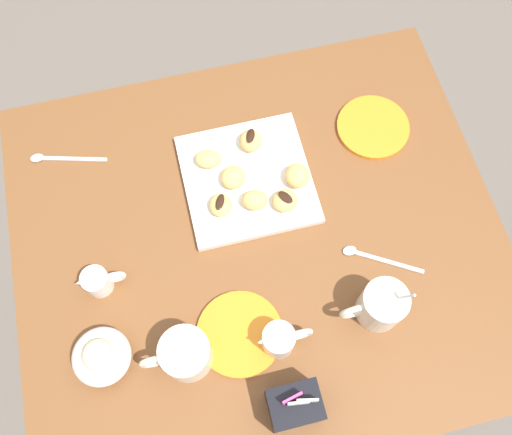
# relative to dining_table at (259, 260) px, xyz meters

# --- Properties ---
(ground_plane) EXTENTS (8.00, 8.00, 0.00)m
(ground_plane) POSITION_rel_dining_table_xyz_m (0.00, 0.00, -0.62)
(ground_plane) COLOR #665B51
(dining_table) EXTENTS (0.98, 0.87, 0.76)m
(dining_table) POSITION_rel_dining_table_xyz_m (0.00, 0.00, 0.00)
(dining_table) COLOR brown
(dining_table) RESTS_ON ground_plane
(pastry_plate_square) EXTENTS (0.26, 0.26, 0.02)m
(pastry_plate_square) POSITION_rel_dining_table_xyz_m (-0.01, -0.13, 0.15)
(pastry_plate_square) COLOR white
(pastry_plate_square) RESTS_ON dining_table
(coffee_mug_cream_left) EXTENTS (0.12, 0.08, 0.14)m
(coffee_mug_cream_left) POSITION_rel_dining_table_xyz_m (-0.18, 0.20, 0.19)
(coffee_mug_cream_left) COLOR silver
(coffee_mug_cream_left) RESTS_ON dining_table
(coffee_mug_cream_right) EXTENTS (0.13, 0.09, 0.09)m
(coffee_mug_cream_right) POSITION_rel_dining_table_xyz_m (0.19, 0.20, 0.18)
(coffee_mug_cream_right) COLOR silver
(coffee_mug_cream_right) RESTS_ON dining_table
(cream_pitcher_white) EXTENTS (0.10, 0.06, 0.07)m
(cream_pitcher_white) POSITION_rel_dining_table_xyz_m (0.01, 0.21, 0.18)
(cream_pitcher_white) COLOR white
(cream_pitcher_white) RESTS_ON dining_table
(sugar_caddy) EXTENTS (0.09, 0.07, 0.11)m
(sugar_caddy) POSITION_rel_dining_table_xyz_m (0.02, 0.33, 0.18)
(sugar_caddy) COLOR black
(sugar_caddy) RESTS_ON dining_table
(ice_cream_bowl) EXTENTS (0.11, 0.11, 0.08)m
(ice_cream_bowl) POSITION_rel_dining_table_xyz_m (0.33, 0.16, 0.17)
(ice_cream_bowl) COLOR white
(ice_cream_bowl) RESTS_ON dining_table
(chocolate_sauce_pitcher) EXTENTS (0.09, 0.05, 0.06)m
(chocolate_sauce_pitcher) POSITION_rel_dining_table_xyz_m (0.32, 0.02, 0.17)
(chocolate_sauce_pitcher) COLOR white
(chocolate_sauce_pitcher) RESTS_ON dining_table
(saucer_orange_left) EXTENTS (0.16, 0.16, 0.01)m
(saucer_orange_left) POSITION_rel_dining_table_xyz_m (0.08, 0.18, 0.14)
(saucer_orange_left) COLOR orange
(saucer_orange_left) RESTS_ON dining_table
(saucer_orange_right) EXTENTS (0.16, 0.16, 0.01)m
(saucer_orange_right) POSITION_rel_dining_table_xyz_m (-0.30, -0.19, 0.14)
(saucer_orange_right) COLOR orange
(saucer_orange_right) RESTS_ON dining_table
(loose_spoon_near_saucer) EXTENTS (0.16, 0.05, 0.01)m
(loose_spoon_near_saucer) POSITION_rel_dining_table_xyz_m (0.37, -0.28, 0.14)
(loose_spoon_near_saucer) COLOR silver
(loose_spoon_near_saucer) RESTS_ON dining_table
(loose_spoon_by_plate) EXTENTS (0.14, 0.09, 0.01)m
(loose_spoon_by_plate) POSITION_rel_dining_table_xyz_m (-0.21, 0.09, 0.14)
(loose_spoon_by_plate) COLOR silver
(loose_spoon_by_plate) RESTS_ON dining_table
(beignet_0) EXTENTS (0.06, 0.05, 0.04)m
(beignet_0) POSITION_rel_dining_table_xyz_m (-0.01, -0.07, 0.17)
(beignet_0) COLOR #E5B260
(beignet_0) RESTS_ON pastry_plate_square
(beignet_1) EXTENTS (0.05, 0.05, 0.04)m
(beignet_1) POSITION_rel_dining_table_xyz_m (-0.03, -0.21, 0.17)
(beignet_1) COLOR #E5B260
(beignet_1) RESTS_ON pastry_plate_square
(chocolate_drizzle_1) EXTENTS (0.03, 0.04, 0.00)m
(chocolate_drizzle_1) POSITION_rel_dining_table_xyz_m (-0.03, -0.21, 0.19)
(chocolate_drizzle_1) COLOR black
(chocolate_drizzle_1) RESTS_ON beignet_1
(beignet_2) EXTENTS (0.07, 0.06, 0.03)m
(beignet_2) POSITION_rel_dining_table_xyz_m (0.06, -0.19, 0.17)
(beignet_2) COLOR #E5B260
(beignet_2) RESTS_ON pastry_plate_square
(beignet_3) EXTENTS (0.05, 0.05, 0.03)m
(beignet_3) POSITION_rel_dining_table_xyz_m (0.06, -0.08, 0.17)
(beignet_3) COLOR #E5B260
(beignet_3) RESTS_ON pastry_plate_square
(chocolate_drizzle_3) EXTENTS (0.03, 0.04, 0.00)m
(chocolate_drizzle_3) POSITION_rel_dining_table_xyz_m (0.06, -0.08, 0.18)
(chocolate_drizzle_3) COLOR black
(chocolate_drizzle_3) RESTS_ON beignet_3
(beignet_4) EXTENTS (0.07, 0.07, 0.03)m
(beignet_4) POSITION_rel_dining_table_xyz_m (0.02, -0.13, 0.17)
(beignet_4) COLOR #E5B260
(beignet_4) RESTS_ON pastry_plate_square
(beignet_5) EXTENTS (0.06, 0.06, 0.03)m
(beignet_5) POSITION_rel_dining_table_xyz_m (-0.07, -0.06, 0.17)
(beignet_5) COLOR #E5B260
(beignet_5) RESTS_ON pastry_plate_square
(chocolate_drizzle_5) EXTENTS (0.03, 0.04, 0.00)m
(chocolate_drizzle_5) POSITION_rel_dining_table_xyz_m (-0.07, -0.06, 0.19)
(chocolate_drizzle_5) COLOR black
(chocolate_drizzle_5) RESTS_ON beignet_5
(beignet_6) EXTENTS (0.06, 0.06, 0.04)m
(beignet_6) POSITION_rel_dining_table_xyz_m (-0.11, -0.10, 0.17)
(beignet_6) COLOR #E5B260
(beignet_6) RESTS_ON pastry_plate_square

